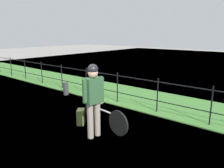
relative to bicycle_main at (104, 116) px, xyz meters
The scene contains 10 objects.
ground_plane 1.18m from the bicycle_main, 152.49° to the right, with size 60.00×60.00×0.00m, color #9E9993.
grass_strip 2.94m from the bicycle_main, 110.12° to the left, with size 27.00×2.40×0.03m, color #478438.
harbor_water 11.80m from the bicycle_main, 94.88° to the left, with size 30.00×30.00×0.00m, color #426684.
iron_fence 2.10m from the bicycle_main, 118.80° to the left, with size 18.04×0.04×1.05m.
bicycle_main is the anchor object (origin of this frame).
wooden_crate 0.52m from the bicycle_main, behind, with size 0.37×0.26×0.23m, color #A87F51.
terrier_dog 0.67m from the bicycle_main, behind, with size 0.32×0.18×0.18m.
cyclist_person 0.83m from the bicycle_main, 77.37° to the right, with size 0.31×0.54×1.68m.
backpack_on_paving 0.68m from the bicycle_main, 163.68° to the right, with size 0.28×0.18×0.40m, color olive.
mooring_bollard 3.41m from the bicycle_main, 157.07° to the left, with size 0.20×0.20×0.48m, color #38383D.
Camera 1 is at (4.29, -3.18, 2.32)m, focal length 34.16 mm.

